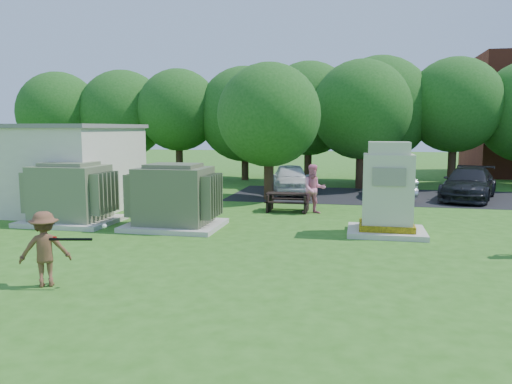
% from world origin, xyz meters
% --- Properties ---
extents(ground, '(120.00, 120.00, 0.00)m').
position_xyz_m(ground, '(0.00, 0.00, 0.00)').
color(ground, '#2D6619').
rests_on(ground, ground).
extents(service_building, '(10.00, 5.00, 3.20)m').
position_xyz_m(service_building, '(-11.00, 7.00, 1.60)').
color(service_building, beige).
rests_on(service_building, ground).
extents(service_building_roof, '(10.20, 5.20, 0.15)m').
position_xyz_m(service_building_roof, '(-11.00, 7.00, 3.27)').
color(service_building_roof, slate).
rests_on(service_building_roof, service_building).
extents(parking_strip, '(20.00, 6.00, 0.01)m').
position_xyz_m(parking_strip, '(7.00, 13.50, 0.01)').
color(parking_strip, '#232326').
rests_on(parking_strip, ground).
extents(transformer_left, '(3.00, 2.40, 2.07)m').
position_xyz_m(transformer_left, '(-6.50, 4.50, 0.97)').
color(transformer_left, beige).
rests_on(transformer_left, ground).
extents(transformer_right, '(3.00, 2.40, 2.07)m').
position_xyz_m(transformer_right, '(-2.80, 4.50, 0.97)').
color(transformer_right, beige).
rests_on(transformer_right, ground).
extents(generator_cabinet, '(2.30, 1.88, 2.80)m').
position_xyz_m(generator_cabinet, '(3.86, 4.88, 1.22)').
color(generator_cabinet, beige).
rests_on(generator_cabinet, ground).
extents(picnic_table, '(1.65, 1.24, 0.71)m').
position_xyz_m(picnic_table, '(0.33, 8.42, 0.44)').
color(picnic_table, black).
rests_on(picnic_table, ground).
extents(batter, '(1.15, 0.99, 1.54)m').
position_xyz_m(batter, '(-3.17, -1.72, 0.77)').
color(batter, brown).
rests_on(batter, ground).
extents(person_at_picnic, '(1.08, 0.96, 1.86)m').
position_xyz_m(person_at_picnic, '(1.35, 8.11, 0.93)').
color(person_at_picnic, pink).
rests_on(person_at_picnic, ground).
extents(car_white, '(2.51, 4.53, 1.46)m').
position_xyz_m(car_white, '(-0.31, 13.66, 0.73)').
color(car_white, white).
rests_on(car_white, ground).
extents(car_silver_a, '(2.00, 4.15, 1.31)m').
position_xyz_m(car_silver_a, '(4.49, 13.39, 0.66)').
color(car_silver_a, silver).
rests_on(car_silver_a, ground).
extents(car_dark, '(3.44, 5.32, 1.43)m').
position_xyz_m(car_dark, '(7.83, 13.32, 0.72)').
color(car_dark, black).
rests_on(car_dark, ground).
extents(batting_equipment, '(1.22, 0.43, 0.32)m').
position_xyz_m(batting_equipment, '(-2.54, -1.72, 1.05)').
color(batting_equipment, black).
rests_on(batting_equipment, ground).
extents(tree_row, '(41.30, 13.30, 7.30)m').
position_xyz_m(tree_row, '(1.75, 18.50, 4.15)').
color(tree_row, '#47301E').
rests_on(tree_row, ground).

